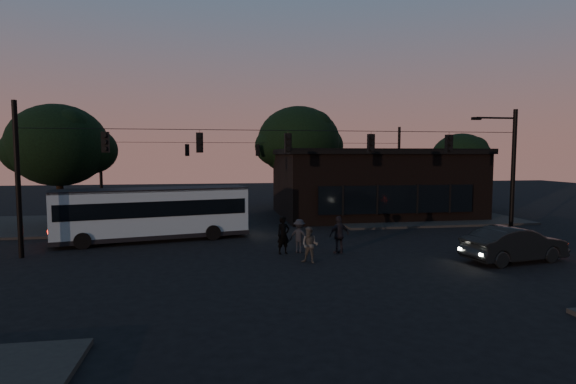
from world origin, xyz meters
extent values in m
plane|color=black|center=(0.00, 0.00, 0.00)|extent=(120.00, 120.00, 0.00)
cube|color=black|center=(12.00, 14.00, 0.07)|extent=(14.00, 10.00, 0.15)
cube|color=black|center=(-14.00, 14.00, 0.07)|extent=(14.00, 10.00, 0.15)
cube|color=black|center=(9.00, 16.00, 2.50)|extent=(15.00, 10.00, 5.00)
cube|color=black|center=(9.00, 16.00, 5.20)|extent=(15.40, 10.40, 0.40)
cube|color=black|center=(9.00, 10.88, 1.80)|extent=(11.50, 0.18, 2.00)
cylinder|color=black|center=(4.00, 22.00, 2.00)|extent=(0.44, 0.44, 4.00)
ellipsoid|color=black|center=(4.00, 22.00, 6.20)|extent=(7.60, 7.60, 6.46)
cylinder|color=black|center=(18.00, 18.00, 1.50)|extent=(0.44, 0.44, 3.00)
ellipsoid|color=black|center=(18.00, 18.00, 4.65)|extent=(5.20, 5.20, 4.42)
cylinder|color=black|center=(-14.00, 13.00, 1.80)|extent=(0.44, 0.44, 3.60)
ellipsoid|color=black|center=(-14.00, 13.00, 5.58)|extent=(6.40, 6.40, 5.44)
cylinder|color=black|center=(-13.00, 4.00, 3.75)|extent=(0.24, 0.24, 7.50)
cylinder|color=black|center=(13.00, 4.00, 3.75)|extent=(0.24, 0.24, 7.50)
cylinder|color=black|center=(0.00, 4.00, 6.20)|extent=(26.00, 0.03, 0.03)
cube|color=black|center=(-9.00, 4.00, 5.55)|extent=(0.34, 0.30, 1.00)
cube|color=black|center=(-4.50, 4.00, 5.55)|extent=(0.34, 0.30, 1.00)
cube|color=black|center=(0.00, 4.00, 5.55)|extent=(0.34, 0.30, 1.00)
cube|color=black|center=(4.50, 4.00, 5.55)|extent=(0.34, 0.30, 1.00)
cube|color=black|center=(9.00, 4.00, 5.55)|extent=(0.34, 0.30, 1.00)
cylinder|color=black|center=(-13.00, 20.00, 3.75)|extent=(0.24, 0.24, 7.50)
cylinder|color=black|center=(13.00, 20.00, 3.75)|extent=(0.24, 0.24, 7.50)
cylinder|color=black|center=(0.00, 20.00, 6.00)|extent=(26.00, 0.03, 0.03)
cube|color=black|center=(-6.00, 20.00, 5.35)|extent=(0.34, 0.30, 1.00)
cube|color=black|center=(0.00, 20.00, 5.35)|extent=(0.34, 0.30, 1.00)
cube|color=black|center=(6.00, 20.00, 5.35)|extent=(0.34, 0.30, 1.00)
cube|color=#839BA6|center=(-7.28, 7.59, 1.69)|extent=(10.92, 4.61, 2.52)
cube|color=black|center=(-7.28, 7.59, 1.94)|extent=(10.51, 4.56, 0.87)
cube|color=black|center=(-7.28, 7.59, 2.95)|extent=(10.92, 4.61, 0.15)
cube|color=black|center=(-7.28, 7.59, 0.34)|extent=(11.03, 4.69, 0.24)
cylinder|color=black|center=(-10.67, 5.62, 0.44)|extent=(0.90, 0.42, 0.87)
cylinder|color=black|center=(-11.18, 7.98, 0.44)|extent=(0.90, 0.42, 0.87)
cylinder|color=black|center=(-3.90, 7.08, 0.44)|extent=(0.90, 0.42, 0.87)
cylinder|color=black|center=(-4.41, 9.44, 0.44)|extent=(0.90, 0.42, 0.87)
imported|color=black|center=(9.84, -0.61, 0.82)|extent=(5.19, 2.58, 1.64)
imported|color=black|center=(-0.44, 2.78, 0.95)|extent=(0.81, 0.67, 1.90)
imported|color=#3B3A36|center=(0.46, 0.72, 0.83)|extent=(1.02, 0.96, 1.66)
imported|color=black|center=(2.33, 2.39, 0.95)|extent=(1.20, 0.76, 1.90)
imported|color=black|center=(0.41, 2.96, 0.85)|extent=(1.27, 1.11, 1.70)
camera|label=1|loc=(-3.85, -19.06, 4.92)|focal=28.00mm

